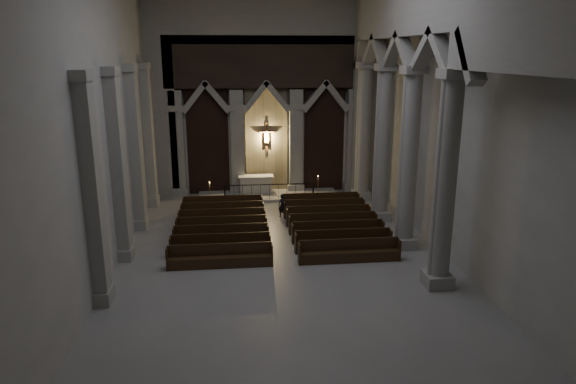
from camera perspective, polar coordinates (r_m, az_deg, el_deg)
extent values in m
plane|color=gray|center=(21.50, -0.23, -8.16)|extent=(24.00, 24.00, 0.00)
cube|color=#ABA9A0|center=(31.79, -2.48, 10.65)|extent=(14.00, 0.10, 12.00)
cube|color=#ABA9A0|center=(8.29, 8.20, -2.79)|extent=(14.00, 0.10, 12.00)
cube|color=#ABA9A0|center=(20.41, -20.36, 7.15)|extent=(0.10, 24.00, 12.00)
cube|color=#ABA9A0|center=(21.74, 18.61, 7.75)|extent=(0.10, 24.00, 12.00)
cube|color=#9E9B93|center=(31.77, -12.17, 5.23)|extent=(0.80, 0.50, 6.40)
cube|color=#9E9B93|center=(32.39, -11.88, 0.08)|extent=(1.05, 0.70, 0.50)
cube|color=#9E9B93|center=(31.48, -12.39, 9.08)|extent=(1.00, 0.65, 0.35)
cube|color=#9E9B93|center=(31.58, -5.64, 5.44)|extent=(0.80, 0.50, 6.40)
cube|color=#9E9B93|center=(32.21, -5.50, 0.26)|extent=(1.05, 0.70, 0.50)
cube|color=#9E9B93|center=(31.29, -5.74, 9.32)|extent=(1.00, 0.65, 0.35)
cube|color=#9E9B93|center=(31.81, 0.89, 5.58)|extent=(0.80, 0.50, 6.40)
cube|color=#9E9B93|center=(32.44, 0.86, 0.44)|extent=(1.05, 0.70, 0.50)
cube|color=#9E9B93|center=(31.52, 0.90, 9.44)|extent=(1.00, 0.65, 0.35)
cube|color=#9E9B93|center=(32.44, 7.24, 5.65)|extent=(0.80, 0.50, 6.40)
cube|color=#9E9B93|center=(33.05, 7.07, 0.60)|extent=(1.05, 0.70, 0.50)
cube|color=#9E9B93|center=(32.15, 7.37, 9.43)|extent=(1.00, 0.65, 0.35)
cube|color=black|center=(31.92, -8.91, 5.98)|extent=(2.60, 0.15, 7.00)
cube|color=#93825E|center=(31.94, -2.41, 6.15)|extent=(2.60, 0.15, 7.00)
cube|color=black|center=(32.37, 4.00, 6.25)|extent=(2.60, 0.15, 7.00)
cube|color=black|center=(31.20, -2.46, 14.24)|extent=(12.00, 0.50, 3.00)
cube|color=#9E9B93|center=(31.67, -13.75, 7.49)|extent=(1.60, 0.50, 9.00)
cube|color=#9E9B93|center=(32.44, 8.71, 7.92)|extent=(1.60, 0.50, 9.00)
cube|color=#9E9B93|center=(31.25, -2.52, 18.83)|extent=(14.00, 0.50, 3.00)
plane|color=#E2C565|center=(31.91, -2.41, 6.15)|extent=(1.50, 0.00, 1.50)
cube|color=brown|center=(31.82, -2.40, 6.12)|extent=(0.13, 0.08, 1.80)
cube|color=brown|center=(31.77, -2.41, 6.74)|extent=(1.10, 0.08, 0.13)
cube|color=tan|center=(31.77, -2.39, 6.02)|extent=(0.26, 0.10, 0.60)
sphere|color=tan|center=(31.71, -2.40, 6.73)|extent=(0.17, 0.17, 0.17)
cylinder|color=tan|center=(31.70, -2.87, 6.66)|extent=(0.45, 0.08, 0.08)
cylinder|color=tan|center=(31.73, -1.93, 6.68)|extent=(0.45, 0.08, 0.08)
cube|color=#9E9B93|center=(31.20, 8.07, -0.32)|extent=(1.00, 1.00, 0.50)
cylinder|color=#9E9B93|center=(30.42, 8.33, 6.50)|extent=(0.70, 0.70, 7.50)
cube|color=#9E9B93|center=(30.08, 8.62, 13.77)|extent=(0.95, 0.95, 0.35)
cube|color=#9E9B93|center=(27.50, 10.07, -2.54)|extent=(1.00, 1.00, 0.50)
cylinder|color=#9E9B93|center=(26.61, 10.44, 5.17)|extent=(0.70, 0.70, 7.50)
cube|color=#9E9B93|center=(26.23, 10.85, 13.48)|extent=(0.95, 0.95, 0.35)
cube|color=#9E9B93|center=(23.90, 12.68, -5.44)|extent=(1.00, 1.00, 0.50)
cylinder|color=#9E9B93|center=(22.87, 13.23, 3.39)|extent=(0.70, 0.70, 7.50)
cube|color=#9E9B93|center=(22.43, 13.83, 13.05)|extent=(0.95, 0.95, 0.35)
cube|color=#9E9B93|center=(20.45, 16.25, -9.32)|extent=(1.00, 1.00, 0.50)
cylinder|color=#9E9B93|center=(19.24, 17.07, 0.91)|extent=(0.70, 0.70, 7.50)
cube|color=#9E9B93|center=(18.71, 18.00, 12.41)|extent=(0.95, 0.95, 0.35)
cube|color=#9E9B93|center=(32.16, 7.54, 8.08)|extent=(0.55, 1.20, 9.20)
cube|color=#9E9B93|center=(30.66, -14.74, -0.96)|extent=(0.60, 1.00, 0.50)
cube|color=#9E9B93|center=(29.86, -15.23, 5.97)|extent=(0.50, 0.80, 7.50)
cube|color=#9E9B93|center=(29.52, -15.76, 13.36)|extent=(0.60, 1.00, 0.35)
cube|color=#9E9B93|center=(26.89, -15.96, -3.33)|extent=(0.60, 1.00, 0.50)
cube|color=#9E9B93|center=(25.97, -16.56, 4.54)|extent=(0.50, 0.80, 7.50)
cube|color=#9E9B93|center=(25.58, -17.22, 13.04)|extent=(0.60, 1.00, 0.35)
cube|color=#9E9B93|center=(23.19, -17.57, -6.45)|extent=(0.60, 1.00, 0.50)
cube|color=#9E9B93|center=(22.13, -18.34, 2.62)|extent=(0.50, 0.80, 7.50)
cube|color=#9E9B93|center=(21.67, -19.21, 12.60)|extent=(0.60, 1.00, 0.35)
cube|color=#9E9B93|center=(19.62, -19.82, -10.73)|extent=(0.60, 1.00, 0.50)
cube|color=#9E9B93|center=(18.35, -20.87, -0.11)|extent=(0.50, 0.80, 7.50)
cube|color=#9E9B93|center=(17.79, -22.05, 11.94)|extent=(0.60, 1.00, 0.35)
cube|color=#9E9B93|center=(31.46, -2.20, -0.38)|extent=(8.50, 2.60, 0.15)
cube|color=beige|center=(31.69, -3.57, 0.84)|extent=(1.97, 0.77, 1.04)
cube|color=white|center=(31.56, -3.58, 1.79)|extent=(2.13, 0.85, 0.04)
cube|color=black|center=(30.34, -2.10, 0.84)|extent=(5.26, 0.05, 0.05)
cube|color=black|center=(30.40, -7.04, -0.16)|extent=(0.09, 0.09, 1.05)
cube|color=black|center=(30.74, 2.81, 0.12)|extent=(0.09, 0.09, 1.05)
cylinder|color=black|center=(30.40, -6.04, -0.19)|extent=(0.02, 0.02, 0.97)
cylinder|color=black|center=(30.41, -5.05, -0.16)|extent=(0.02, 0.02, 0.97)
cylinder|color=black|center=(30.42, -4.06, -0.13)|extent=(0.02, 0.02, 0.97)
cylinder|color=black|center=(30.44, -3.07, -0.10)|extent=(0.02, 0.02, 0.97)
cylinder|color=black|center=(30.47, -2.09, -0.08)|extent=(0.02, 0.02, 0.97)
cylinder|color=black|center=(30.51, -1.10, -0.05)|extent=(0.02, 0.02, 0.97)
cylinder|color=black|center=(30.56, -0.12, -0.02)|extent=(0.02, 0.02, 0.97)
cylinder|color=black|center=(30.61, 0.86, 0.01)|extent=(0.02, 0.02, 0.97)
cylinder|color=black|center=(30.68, 1.84, 0.03)|extent=(0.02, 0.02, 0.97)
cylinder|color=#AA8434|center=(29.87, -8.62, -1.50)|extent=(0.24, 0.24, 0.05)
cylinder|color=#AA8434|center=(29.71, -8.66, -0.44)|extent=(0.04, 0.04, 1.15)
cylinder|color=#AA8434|center=(29.56, -8.71, 0.63)|extent=(0.12, 0.12, 0.02)
cylinder|color=beige|center=(29.53, -8.71, 0.83)|extent=(0.05, 0.05, 0.20)
sphere|color=#FFA759|center=(29.50, -8.72, 1.05)|extent=(0.04, 0.04, 0.04)
cylinder|color=#AA8434|center=(30.82, 3.33, -0.82)|extent=(0.25, 0.25, 0.05)
cylinder|color=#AA8434|center=(30.66, 3.35, 0.26)|extent=(0.04, 0.04, 1.20)
cylinder|color=#AA8434|center=(30.51, 3.37, 1.35)|extent=(0.13, 0.13, 0.02)
cylinder|color=beige|center=(30.48, 3.37, 1.55)|extent=(0.05, 0.05, 0.21)
sphere|color=#FFA759|center=(30.45, 3.37, 1.78)|extent=(0.05, 0.05, 0.05)
cube|color=black|center=(28.37, -7.22, -1.92)|extent=(4.27, 0.41, 0.46)
cube|color=black|center=(28.41, -7.24, -0.87)|extent=(4.27, 0.07, 0.51)
cube|color=black|center=(28.43, -11.54, -1.59)|extent=(0.06, 0.46, 0.92)
cube|color=black|center=(28.33, -2.91, -1.35)|extent=(0.06, 0.46, 0.92)
cube|color=black|center=(28.74, 3.61, -1.59)|extent=(4.27, 0.41, 0.46)
cube|color=black|center=(28.79, 3.56, -0.56)|extent=(4.27, 0.07, 0.51)
cube|color=black|center=(28.41, -0.63, -1.29)|extent=(0.06, 0.46, 0.92)
cube|color=black|center=(29.10, 7.77, -1.02)|extent=(0.06, 0.46, 0.92)
cube|color=black|center=(27.19, -7.26, -2.68)|extent=(4.27, 0.41, 0.46)
cube|color=black|center=(27.23, -7.28, -1.59)|extent=(4.27, 0.07, 0.51)
cube|color=black|center=(27.26, -11.77, -2.33)|extent=(0.06, 0.46, 0.92)
cube|color=black|center=(27.15, -2.76, -2.09)|extent=(0.06, 0.46, 0.92)
cube|color=black|center=(27.59, 4.03, -2.33)|extent=(4.27, 0.41, 0.46)
cube|color=black|center=(27.63, 3.98, -1.25)|extent=(4.27, 0.07, 0.51)
cube|color=black|center=(27.24, -0.39, -2.02)|extent=(0.06, 0.46, 0.92)
cube|color=black|center=(27.96, 8.36, -1.72)|extent=(0.06, 0.46, 0.92)
cube|color=black|center=(26.03, -7.30, -3.51)|extent=(4.27, 0.41, 0.46)
cube|color=black|center=(26.06, -7.33, -2.37)|extent=(4.27, 0.07, 0.51)
cube|color=black|center=(26.10, -12.01, -3.14)|extent=(0.06, 0.46, 0.92)
cube|color=black|center=(25.99, -2.60, -2.89)|extent=(0.06, 0.46, 0.92)
cube|color=black|center=(26.44, 4.49, -3.13)|extent=(4.27, 0.41, 0.46)
cube|color=black|center=(26.47, 4.44, -2.00)|extent=(4.27, 0.07, 0.51)
cube|color=black|center=(26.07, -0.12, -2.82)|extent=(0.06, 0.46, 0.92)
cube|color=black|center=(26.83, 9.00, -2.48)|extent=(0.06, 0.46, 0.92)
cube|color=black|center=(24.87, -7.35, -4.41)|extent=(4.27, 0.41, 0.46)
cube|color=black|center=(24.89, -7.38, -3.22)|extent=(4.27, 0.07, 0.51)
cube|color=black|center=(24.94, -12.29, -4.03)|extent=(0.06, 0.46, 0.92)
cube|color=black|center=(24.82, -2.43, -3.77)|extent=(0.06, 0.46, 0.92)
cube|color=black|center=(25.30, 5.00, -4.00)|extent=(4.27, 0.41, 0.46)
cube|color=black|center=(25.32, 4.94, -2.82)|extent=(4.27, 0.07, 0.51)
cube|color=black|center=(24.91, 0.17, -3.69)|extent=(0.06, 0.46, 0.92)
cube|color=black|center=(25.71, 9.69, -3.31)|extent=(0.06, 0.46, 0.92)
cube|color=black|center=(23.71, -7.40, -5.41)|extent=(4.27, 0.41, 0.46)
cube|color=black|center=(23.73, -7.44, -4.15)|extent=(4.27, 0.07, 0.51)
cube|color=black|center=(23.79, -12.59, -5.00)|extent=(0.06, 0.46, 0.92)
cube|color=black|center=(23.67, -2.23, -4.74)|extent=(0.06, 0.46, 0.92)
cube|color=black|center=(24.16, 5.55, -4.95)|extent=(4.27, 0.41, 0.46)
cube|color=black|center=(24.18, 5.49, -3.72)|extent=(4.27, 0.07, 0.51)
cube|color=black|center=(23.76, 0.49, -4.64)|extent=(0.06, 0.46, 0.92)
cube|color=black|center=(24.59, 10.45, -4.21)|extent=(0.06, 0.46, 0.92)
cube|color=black|center=(22.57, -7.46, -6.50)|extent=(4.27, 0.41, 0.46)
cube|color=black|center=(22.58, -7.50, -5.18)|extent=(4.27, 0.07, 0.51)
cube|color=black|center=(22.65, -12.92, -6.07)|extent=(0.06, 0.46, 0.92)
cube|color=black|center=(22.52, -2.02, -5.80)|extent=(0.06, 0.46, 0.92)
cube|color=black|center=(23.04, 6.15, -5.99)|extent=(4.27, 0.41, 0.46)
cube|color=black|center=(23.05, 6.09, -4.70)|extent=(4.27, 0.07, 0.51)
cube|color=black|center=(22.62, 0.85, -5.70)|extent=(0.06, 0.46, 0.92)
cube|color=black|center=(23.49, 11.29, -5.19)|extent=(0.06, 0.46, 0.92)
cube|color=black|center=(21.43, -7.53, -7.72)|extent=(4.27, 0.41, 0.46)
cube|color=black|center=(21.43, -7.56, -6.33)|extent=(4.27, 0.07, 0.51)
cube|color=black|center=(21.52, -13.29, -7.25)|extent=(0.06, 0.46, 0.92)
cube|color=black|center=(21.38, -1.78, -6.98)|extent=(0.06, 0.46, 0.92)
cube|color=black|center=(21.93, 6.83, -7.14)|extent=(4.27, 0.41, 0.46)
cube|color=black|center=(21.93, 6.76, -5.79)|extent=(4.27, 0.07, 0.51)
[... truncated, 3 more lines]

